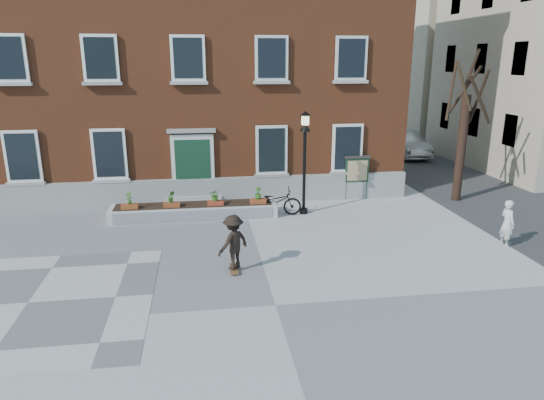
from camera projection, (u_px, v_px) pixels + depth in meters
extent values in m
plane|color=#9F9FA2|center=(276.00, 305.00, 11.77)|extent=(100.00, 100.00, 0.00)
cube|color=slate|center=(28.00, 303.00, 11.88)|extent=(6.00, 6.00, 0.01)
imported|color=black|center=(275.00, 202.00, 18.49)|extent=(2.07, 0.92, 1.05)
imported|color=#B7BABC|center=(406.00, 144.00, 29.79)|extent=(1.71, 4.64, 1.52)
imported|color=silver|center=(507.00, 223.00, 15.33)|extent=(0.41, 0.58, 1.52)
cube|color=brown|center=(190.00, 54.00, 23.13)|extent=(18.00, 10.00, 12.00)
cube|color=gray|center=(194.00, 192.00, 19.78)|extent=(18.00, 0.24, 1.10)
cube|color=#A4A49F|center=(195.00, 203.00, 19.78)|extent=(2.60, 0.80, 0.20)
cube|color=#A8A7A2|center=(194.00, 198.00, 19.86)|extent=(2.20, 0.50, 0.20)
cube|color=silver|center=(193.00, 165.00, 19.51)|extent=(1.70, 0.12, 2.50)
cube|color=#133522|center=(193.00, 168.00, 19.49)|extent=(1.40, 0.06, 2.30)
cube|color=gray|center=(191.00, 131.00, 19.08)|extent=(1.90, 0.25, 0.15)
cube|color=white|center=(22.00, 156.00, 18.44)|extent=(1.30, 0.10, 2.00)
cube|color=black|center=(22.00, 157.00, 18.40)|extent=(1.08, 0.04, 1.78)
cube|color=#9B9B96|center=(26.00, 184.00, 18.68)|extent=(1.44, 0.20, 0.12)
cube|color=white|center=(8.00, 58.00, 17.44)|extent=(1.30, 0.10, 1.70)
cube|color=black|center=(8.00, 58.00, 17.39)|extent=(1.08, 0.04, 1.48)
cube|color=#A9A9A3|center=(11.00, 84.00, 17.64)|extent=(1.44, 0.20, 0.12)
cube|color=white|center=(109.00, 154.00, 18.89)|extent=(1.30, 0.10, 2.00)
cube|color=black|center=(109.00, 154.00, 18.84)|extent=(1.08, 0.04, 1.78)
cube|color=#ACACA7|center=(112.00, 181.00, 19.13)|extent=(1.44, 0.20, 0.12)
cube|color=white|center=(100.00, 58.00, 17.89)|extent=(1.30, 0.10, 1.70)
cube|color=black|center=(100.00, 58.00, 17.84)|extent=(1.08, 0.04, 1.48)
cube|color=#979792|center=(102.00, 83.00, 18.08)|extent=(1.44, 0.20, 0.12)
cube|color=white|center=(188.00, 58.00, 18.33)|extent=(1.30, 0.10, 1.70)
cube|color=black|center=(188.00, 58.00, 18.29)|extent=(1.08, 0.04, 1.48)
cube|color=#A4A49F|center=(189.00, 83.00, 18.53)|extent=(1.44, 0.20, 0.12)
cube|color=silver|center=(272.00, 150.00, 19.78)|extent=(1.30, 0.10, 2.00)
cube|color=black|center=(272.00, 150.00, 19.73)|extent=(1.08, 0.04, 1.78)
cube|color=gray|center=(272.00, 175.00, 20.02)|extent=(1.44, 0.20, 0.12)
cube|color=silver|center=(272.00, 58.00, 18.78)|extent=(1.30, 0.10, 1.70)
cube|color=black|center=(272.00, 58.00, 18.73)|extent=(1.08, 0.04, 1.48)
cube|color=#A5A5A0|center=(272.00, 82.00, 18.98)|extent=(1.44, 0.20, 0.12)
cube|color=white|center=(347.00, 148.00, 20.23)|extent=(1.30, 0.10, 2.00)
cube|color=black|center=(348.00, 148.00, 20.18)|extent=(1.08, 0.04, 1.78)
cube|color=gray|center=(347.00, 173.00, 20.47)|extent=(1.44, 0.20, 0.12)
cube|color=silver|center=(351.00, 58.00, 19.23)|extent=(1.30, 0.10, 1.70)
cube|color=black|center=(352.00, 58.00, 19.18)|extent=(1.08, 0.04, 1.48)
cube|color=#A8A8A3|center=(351.00, 82.00, 19.42)|extent=(1.44, 0.20, 0.12)
cube|color=silver|center=(194.00, 211.00, 18.26)|extent=(6.20, 1.10, 0.50)
cube|color=beige|center=(194.00, 216.00, 17.73)|extent=(5.80, 0.02, 0.40)
cube|color=black|center=(194.00, 205.00, 18.19)|extent=(5.80, 0.90, 0.06)
cube|color=brown|center=(130.00, 207.00, 17.61)|extent=(0.60, 0.25, 0.20)
imported|color=#32671F|center=(129.00, 198.00, 17.52)|extent=(0.24, 0.24, 0.45)
cube|color=brown|center=(172.00, 205.00, 17.82)|extent=(0.60, 0.25, 0.20)
imported|color=#2C681F|center=(171.00, 197.00, 17.73)|extent=(0.25, 0.25, 0.45)
cube|color=maroon|center=(215.00, 203.00, 18.04)|extent=(0.60, 0.25, 0.20)
imported|color=#35641E|center=(215.00, 195.00, 17.95)|extent=(0.40, 0.40, 0.45)
cube|color=#923E20|center=(258.00, 202.00, 18.26)|extent=(0.60, 0.25, 0.20)
imported|color=#2D611D|center=(258.00, 193.00, 18.17)|extent=(0.25, 0.25, 0.45)
cylinder|color=#311E15|center=(461.00, 149.00, 20.01)|extent=(0.36, 0.36, 4.40)
cylinder|color=black|center=(479.00, 97.00, 19.50)|extent=(0.12, 1.12, 2.23)
cylinder|color=#2F1E15|center=(465.00, 90.00, 19.88)|extent=(1.18, 0.49, 1.97)
cylinder|color=#322116|center=(452.00, 90.00, 19.63)|extent=(0.88, 1.14, 2.35)
cylinder|color=#2E2214|center=(464.00, 87.00, 19.06)|extent=(0.60, 0.77, 1.90)
cylinder|color=black|center=(480.00, 100.00, 18.88)|extent=(1.39, 0.55, 1.95)
cylinder|color=black|center=(472.00, 69.00, 19.28)|extent=(0.43, 0.48, 1.58)
cube|color=#3C3C3F|center=(420.00, 154.00, 30.55)|extent=(8.00, 36.00, 0.01)
cube|color=beige|center=(456.00, 50.00, 37.18)|extent=(10.00, 11.00, 13.00)
cube|color=black|center=(510.00, 130.00, 23.15)|extent=(0.08, 1.00, 1.50)
cube|color=black|center=(474.00, 122.00, 26.20)|extent=(0.08, 1.00, 1.50)
cube|color=black|center=(446.00, 116.00, 29.24)|extent=(0.08, 1.00, 1.50)
cube|color=black|center=(520.00, 58.00, 22.24)|extent=(0.08, 1.00, 1.50)
cube|color=black|center=(482.00, 59.00, 25.28)|extent=(0.08, 1.00, 1.50)
cube|color=black|center=(451.00, 59.00, 28.32)|extent=(0.08, 1.00, 1.50)
cube|color=black|center=(457.00, 0.00, 27.43)|extent=(0.08, 1.00, 1.50)
cylinder|color=black|center=(304.00, 211.00, 18.81)|extent=(0.32, 0.32, 0.20)
cylinder|color=black|center=(304.00, 173.00, 18.39)|extent=(0.12, 0.12, 3.20)
cone|color=black|center=(305.00, 127.00, 17.90)|extent=(0.40, 0.40, 0.30)
cube|color=beige|center=(305.00, 120.00, 17.83)|extent=(0.24, 0.24, 0.34)
cone|color=black|center=(305.00, 113.00, 17.76)|extent=(0.40, 0.40, 0.16)
cylinder|color=#193221|center=(346.00, 179.00, 20.49)|extent=(0.08, 0.08, 1.80)
cylinder|color=#172E21|center=(367.00, 178.00, 20.61)|extent=(0.08, 0.08, 1.80)
cube|color=#1A3421|center=(357.00, 170.00, 20.45)|extent=(1.00, 0.10, 1.00)
cube|color=#D4C789|center=(357.00, 171.00, 20.40)|extent=(0.85, 0.02, 0.85)
cube|color=#37312F|center=(358.00, 157.00, 20.30)|extent=(1.10, 0.16, 0.10)
cube|color=brown|center=(234.00, 269.00, 13.69)|extent=(0.22, 0.78, 0.03)
cylinder|color=black|center=(231.00, 274.00, 13.42)|extent=(0.03, 0.05, 0.05)
cylinder|color=black|center=(238.00, 274.00, 13.45)|extent=(0.03, 0.05, 0.05)
cylinder|color=black|center=(230.00, 266.00, 13.95)|extent=(0.03, 0.05, 0.05)
cylinder|color=black|center=(236.00, 266.00, 13.98)|extent=(0.03, 0.05, 0.05)
imported|color=black|center=(233.00, 242.00, 13.47)|extent=(1.16, 1.08, 1.57)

